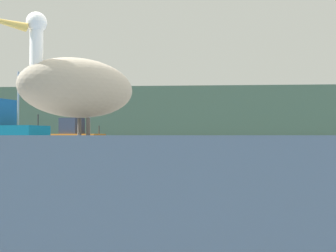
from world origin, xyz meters
name	(u,v)px	position (x,y,z in m)	size (l,w,h in m)	color
ground_plane	(165,242)	(0.00, 0.00, 0.00)	(260.00, 260.00, 0.00)	#194C93
hillside_backdrop	(199,116)	(0.00, 66.80, 3.87)	(140.00, 15.44, 7.75)	#6B7A51
pier_dock	(78,195)	(-0.60, -0.44, 0.43)	(3.96, 2.15, 0.86)	gray
pelican	(76,86)	(-0.61, -0.45, 1.21)	(1.03, 0.97, 0.84)	gray
fishing_boat_orange	(74,136)	(-10.77, 35.46, 0.83)	(5.66, 3.70, 3.62)	orange
mooring_buoy	(87,150)	(-3.54, 11.48, 0.36)	(0.73, 0.73, 0.73)	red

